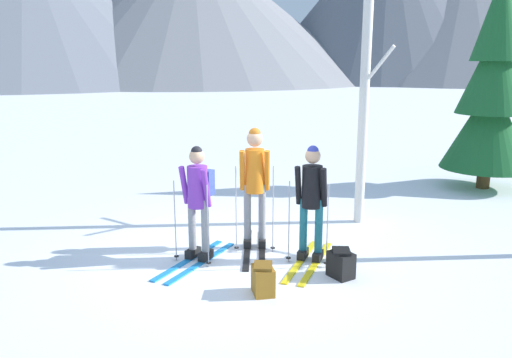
{
  "coord_description": "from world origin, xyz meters",
  "views": [
    {
      "loc": [
        0.59,
        -7.02,
        2.77
      ],
      "look_at": [
        0.25,
        0.38,
        1.05
      ],
      "focal_mm": 35.87,
      "sensor_mm": 36.0,
      "label": 1
    }
  ],
  "objects_px": {
    "birch_tree_slender": "(365,87)",
    "backpack_on_snow_front": "(341,264)",
    "backpack_on_snow_beside": "(263,279)",
    "skier_in_purple": "(198,197)",
    "skier_in_orange": "(255,182)",
    "pine_tree_near": "(492,91)",
    "skier_in_black": "(312,200)"
  },
  "relations": [
    {
      "from": "birch_tree_slender",
      "to": "backpack_on_snow_front",
      "type": "height_order",
      "value": "birch_tree_slender"
    },
    {
      "from": "pine_tree_near",
      "to": "backpack_on_snow_front",
      "type": "height_order",
      "value": "pine_tree_near"
    },
    {
      "from": "skier_in_orange",
      "to": "pine_tree_near",
      "type": "bearing_deg",
      "value": 38.91
    },
    {
      "from": "skier_in_orange",
      "to": "pine_tree_near",
      "type": "height_order",
      "value": "pine_tree_near"
    },
    {
      "from": "skier_in_black",
      "to": "birch_tree_slender",
      "type": "xyz_separation_m",
      "value": [
        0.96,
        1.84,
        1.45
      ]
    },
    {
      "from": "skier_in_purple",
      "to": "backpack_on_snow_front",
      "type": "xyz_separation_m",
      "value": [
        1.94,
        -0.54,
        -0.73
      ]
    },
    {
      "from": "skier_in_purple",
      "to": "skier_in_orange",
      "type": "distance_m",
      "value": 0.91
    },
    {
      "from": "birch_tree_slender",
      "to": "backpack_on_snow_front",
      "type": "xyz_separation_m",
      "value": [
        -0.6,
        -2.4,
        -2.16
      ]
    },
    {
      "from": "skier_in_black",
      "to": "backpack_on_snow_front",
      "type": "xyz_separation_m",
      "value": [
        0.37,
        -0.56,
        -0.71
      ]
    },
    {
      "from": "pine_tree_near",
      "to": "skier_in_purple",
      "type": "bearing_deg",
      "value": -141.86
    },
    {
      "from": "pine_tree_near",
      "to": "skier_in_black",
      "type": "bearing_deg",
      "value": -132.74
    },
    {
      "from": "pine_tree_near",
      "to": "backpack_on_snow_front",
      "type": "xyz_separation_m",
      "value": [
        -3.72,
        -4.98,
        -1.94
      ]
    },
    {
      "from": "skier_in_purple",
      "to": "pine_tree_near",
      "type": "relative_size",
      "value": 0.35
    },
    {
      "from": "skier_in_orange",
      "to": "pine_tree_near",
      "type": "xyz_separation_m",
      "value": [
        4.89,
        3.95,
        1.11
      ]
    },
    {
      "from": "skier_in_purple",
      "to": "skier_in_black",
      "type": "distance_m",
      "value": 1.57
    },
    {
      "from": "birch_tree_slender",
      "to": "backpack_on_snow_beside",
      "type": "relative_size",
      "value": 12.12
    },
    {
      "from": "skier_in_purple",
      "to": "backpack_on_snow_front",
      "type": "height_order",
      "value": "skier_in_purple"
    },
    {
      "from": "skier_in_black",
      "to": "backpack_on_snow_beside",
      "type": "height_order",
      "value": "skier_in_black"
    },
    {
      "from": "pine_tree_near",
      "to": "backpack_on_snow_beside",
      "type": "xyz_separation_m",
      "value": [
        -4.72,
        -5.52,
        -1.94
      ]
    },
    {
      "from": "skier_in_purple",
      "to": "skier_in_black",
      "type": "bearing_deg",
      "value": 0.76
    },
    {
      "from": "skier_in_purple",
      "to": "skier_in_orange",
      "type": "height_order",
      "value": "skier_in_orange"
    },
    {
      "from": "backpack_on_snow_beside",
      "to": "skier_in_black",
      "type": "bearing_deg",
      "value": 59.92
    },
    {
      "from": "skier_in_orange",
      "to": "backpack_on_snow_front",
      "type": "bearing_deg",
      "value": -41.24
    },
    {
      "from": "skier_in_purple",
      "to": "skier_in_black",
      "type": "xyz_separation_m",
      "value": [
        1.57,
        0.02,
        -0.02
      ]
    },
    {
      "from": "backpack_on_snow_beside",
      "to": "skier_in_orange",
      "type": "bearing_deg",
      "value": 96.34
    },
    {
      "from": "skier_in_orange",
      "to": "birch_tree_slender",
      "type": "relative_size",
      "value": 0.4
    },
    {
      "from": "skier_in_purple",
      "to": "skier_in_orange",
      "type": "bearing_deg",
      "value": 32.75
    },
    {
      "from": "pine_tree_near",
      "to": "backpack_on_snow_beside",
      "type": "relative_size",
      "value": 12.26
    },
    {
      "from": "backpack_on_snow_front",
      "to": "skier_in_black",
      "type": "bearing_deg",
      "value": 123.22
    },
    {
      "from": "skier_in_orange",
      "to": "birch_tree_slender",
      "type": "distance_m",
      "value": 2.61
    },
    {
      "from": "birch_tree_slender",
      "to": "backpack_on_snow_beside",
      "type": "distance_m",
      "value": 3.98
    },
    {
      "from": "skier_in_purple",
      "to": "birch_tree_slender",
      "type": "relative_size",
      "value": 0.36
    }
  ]
}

